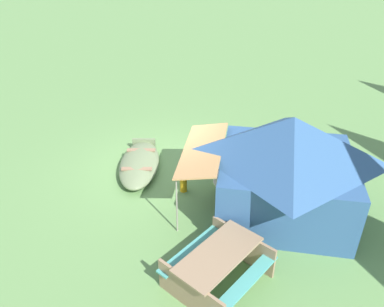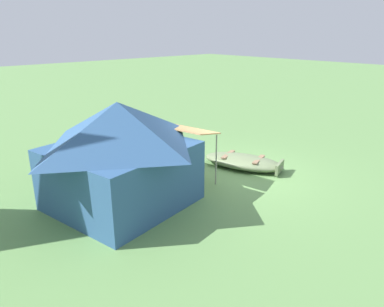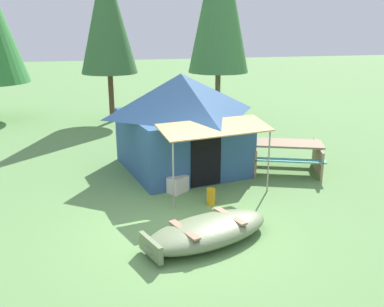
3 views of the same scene
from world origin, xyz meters
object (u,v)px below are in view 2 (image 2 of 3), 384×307
canvas_cabin_tent (120,153)px  fuel_can (196,170)px  cooler_box (186,183)px  beached_rowboat (243,161)px  picnic_table (99,152)px

canvas_cabin_tent → fuel_can: (0.06, -2.48, -1.11)m
canvas_cabin_tent → cooler_box: canvas_cabin_tent is taller
beached_rowboat → cooler_box: (0.00, 2.37, -0.02)m
canvas_cabin_tent → fuel_can: size_ratio=11.87×
cooler_box → fuel_can: cooler_box is taller
canvas_cabin_tent → fuel_can: bearing=-88.7°
canvas_cabin_tent → fuel_can: canvas_cabin_tent is taller
beached_rowboat → picnic_table: bearing=45.9°
fuel_can → cooler_box: bearing=120.9°
beached_rowboat → fuel_can: 1.59m
beached_rowboat → cooler_box: bearing=89.9°
beached_rowboat → fuel_can: bearing=70.9°
fuel_can → beached_rowboat: bearing=-109.1°
picnic_table → cooler_box: (-3.05, -0.78, -0.29)m
picnic_table → cooler_box: picnic_table is taller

